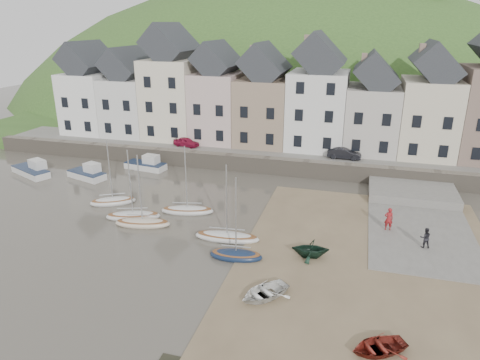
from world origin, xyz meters
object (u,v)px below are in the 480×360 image
(car_left, at_px, (186,142))
(car_right, at_px, (344,153))
(rowboat_white, at_px, (264,292))
(person_dark, at_px, (425,238))
(sailboat_0, at_px, (113,201))
(rowboat_red, at_px, (378,346))
(person_red, at_px, (389,219))
(rowboat_green, at_px, (311,248))

(car_left, xyz_separation_m, car_right, (18.76, 0.00, 0.05))
(rowboat_white, height_order, person_dark, person_dark)
(rowboat_white, bearing_deg, person_dark, 81.87)
(sailboat_0, xyz_separation_m, rowboat_red, (23.32, -13.51, 0.10))
(sailboat_0, bearing_deg, person_dark, -2.80)
(person_red, bearing_deg, car_right, -82.64)
(sailboat_0, bearing_deg, car_right, 36.73)
(person_red, relative_size, car_left, 0.58)
(rowboat_green, distance_m, person_red, 8.08)
(car_right, bearing_deg, rowboat_red, -171.09)
(car_left, distance_m, car_right, 18.76)
(car_left, bearing_deg, sailboat_0, -172.86)
(sailboat_0, height_order, car_right, sailboat_0)
(car_left, bearing_deg, car_right, -78.07)
(rowboat_green, relative_size, car_left, 0.81)
(rowboat_red, height_order, car_right, car_right)
(rowboat_red, height_order, person_red, person_red)
(rowboat_white, distance_m, car_right, 25.73)
(rowboat_white, height_order, car_left, car_left)
(sailboat_0, distance_m, car_right, 25.05)
(rowboat_white, relative_size, rowboat_red, 1.11)
(car_left, bearing_deg, rowboat_red, -130.27)
(person_red, xyz_separation_m, car_right, (-4.28, 13.93, 1.14))
(sailboat_0, height_order, person_red, sailboat_0)
(rowboat_green, bearing_deg, car_right, 167.42)
(sailboat_0, distance_m, rowboat_white, 19.74)
(sailboat_0, relative_size, rowboat_green, 2.41)
(rowboat_red, bearing_deg, person_dark, 132.87)
(person_red, height_order, car_left, car_left)
(rowboat_green, height_order, car_left, car_left)
(rowboat_green, height_order, person_dark, person_dark)
(rowboat_green, bearing_deg, sailboat_0, -113.80)
(rowboat_green, bearing_deg, person_dark, 105.22)
(person_red, bearing_deg, rowboat_green, 37.56)
(rowboat_green, bearing_deg, person_red, 128.15)
(rowboat_red, bearing_deg, rowboat_green, 176.45)
(rowboat_white, bearing_deg, sailboat_0, -172.68)
(rowboat_red, xyz_separation_m, person_dark, (3.48, 12.20, 0.53))
(car_right, bearing_deg, rowboat_green, 178.83)
(person_red, bearing_deg, person_dark, 127.47)
(rowboat_green, relative_size, person_dark, 1.68)
(car_left, height_order, car_right, car_right)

